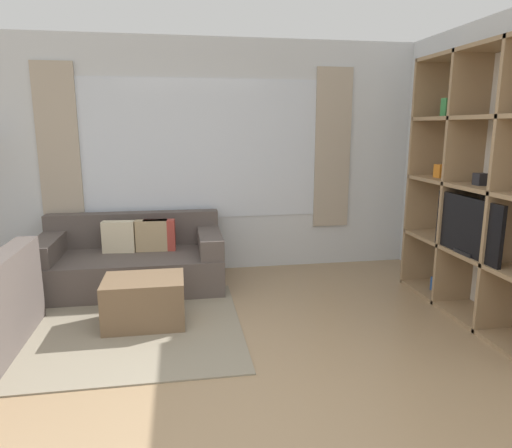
{
  "coord_description": "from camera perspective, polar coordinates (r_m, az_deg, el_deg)",
  "views": [
    {
      "loc": [
        -0.27,
        -2.26,
        1.71
      ],
      "look_at": [
        0.4,
        1.72,
        0.85
      ],
      "focal_mm": 32.0,
      "sensor_mm": 36.0,
      "label": 1
    }
  ],
  "objects": [
    {
      "name": "ottoman",
      "position": [
        4.17,
        -13.76,
        -9.38
      ],
      "size": [
        0.69,
        0.5,
        0.43
      ],
      "color": "brown",
      "rests_on": "ground_plane"
    },
    {
      "name": "wall_right",
      "position": [
        4.79,
        27.34,
        6.39
      ],
      "size": [
        0.07,
        4.33,
        2.7
      ],
      "primitive_type": "cube",
      "color": "silver",
      "rests_on": "ground_plane"
    },
    {
      "name": "ground_plane",
      "position": [
        2.85,
        -2.41,
        -24.9
      ],
      "size": [
        16.0,
        16.0,
        0.0
      ],
      "primitive_type": "plane",
      "color": "#9E7F5B"
    },
    {
      "name": "area_rug",
      "position": [
        4.27,
        -21.92,
        -12.43
      ],
      "size": [
        2.84,
        1.84,
        0.01
      ],
      "primitive_type": "cube",
      "color": "gray",
      "rests_on": "ground_plane"
    },
    {
      "name": "shelving_unit",
      "position": [
        4.46,
        27.0,
        3.92
      ],
      "size": [
        0.42,
        1.98,
        2.39
      ],
      "color": "silver",
      "rests_on": "ground_plane"
    },
    {
      "name": "couch_main",
      "position": [
        5.14,
        -15.11,
        -4.49
      ],
      "size": [
        1.91,
        0.96,
        0.76
      ],
      "color": "#564C47",
      "rests_on": "ground_plane"
    },
    {
      "name": "wall_back",
      "position": [
        5.44,
        -6.73,
        8.23
      ],
      "size": [
        6.31,
        0.11,
        2.7
      ],
      "color": "silver",
      "rests_on": "ground_plane"
    }
  ]
}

